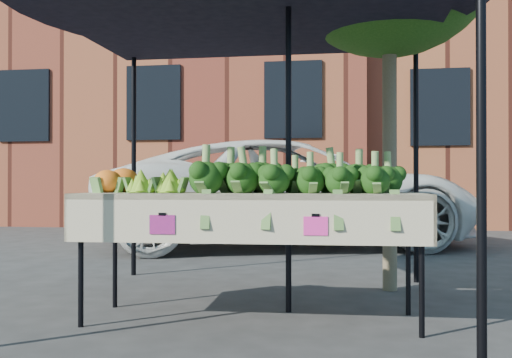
# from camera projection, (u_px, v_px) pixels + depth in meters

# --- Properties ---
(ground) EXTENTS (90.00, 90.00, 0.00)m
(ground) POSITION_uv_depth(u_px,v_px,m) (258.00, 319.00, 4.22)
(ground) COLOR #28282A
(table) EXTENTS (2.43, 0.88, 0.90)m
(table) POSITION_uv_depth(u_px,v_px,m) (252.00, 257.00, 4.16)
(table) COLOR beige
(table) RESTS_ON ground
(canopy) EXTENTS (3.16, 3.16, 2.74)m
(canopy) POSITION_uv_depth(u_px,v_px,m) (245.00, 132.00, 4.59)
(canopy) COLOR black
(canopy) RESTS_ON ground
(broccoli_heap) EXTENTS (1.49, 0.59, 0.29)m
(broccoli_heap) POSITION_uv_depth(u_px,v_px,m) (298.00, 172.00, 4.14)
(broccoli_heap) COLOR black
(broccoli_heap) RESTS_ON table
(romanesco_cluster) EXTENTS (0.45, 0.59, 0.22)m
(romanesco_cluster) POSITION_uv_depth(u_px,v_px,m) (162.00, 177.00, 4.30)
(romanesco_cluster) COLOR #85B224
(romanesco_cluster) RESTS_ON table
(cauliflower_pair) EXTENTS (0.25, 0.45, 0.20)m
(cauliflower_pair) POSITION_uv_depth(u_px,v_px,m) (116.00, 179.00, 4.39)
(cauliflower_pair) COLOR orange
(cauliflower_pair) RESTS_ON table
(vehicle) EXTENTS (2.28, 3.02, 5.83)m
(vehicle) POSITION_uv_depth(u_px,v_px,m) (289.00, 57.00, 9.09)
(vehicle) COLOR white
(vehicle) RESTS_ON ground
(street_tree) EXTENTS (1.90, 1.90, 3.74)m
(street_tree) POSITION_uv_depth(u_px,v_px,m) (390.00, 84.00, 5.36)
(street_tree) COLOR #1E4C14
(street_tree) RESTS_ON ground
(building_left) EXTENTS (12.00, 8.00, 9.00)m
(building_left) POSITION_uv_depth(u_px,v_px,m) (149.00, 60.00, 16.89)
(building_left) COLOR maroon
(building_left) RESTS_ON ground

